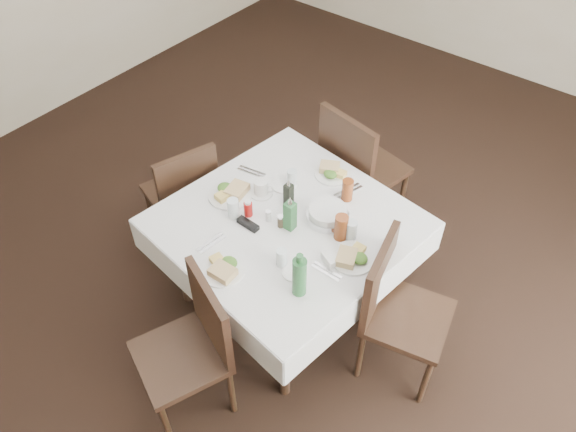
% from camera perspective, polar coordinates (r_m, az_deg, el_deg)
% --- Properties ---
extents(ground_plane, '(7.00, 7.00, 0.00)m').
position_cam_1_polar(ground_plane, '(4.06, -0.02, -5.04)').
color(ground_plane, black).
extents(room_shell, '(6.04, 7.04, 2.80)m').
position_cam_1_polar(room_shell, '(2.95, -0.03, 16.74)').
color(room_shell, beige).
rests_on(room_shell, ground).
extents(dining_table, '(1.48, 1.48, 0.76)m').
position_cam_1_polar(dining_table, '(3.35, -0.14, -1.48)').
color(dining_table, black).
rests_on(dining_table, ground).
extents(chair_north, '(0.58, 0.58, 1.04)m').
position_cam_1_polar(chair_north, '(3.96, 6.97, 5.18)').
color(chair_north, black).
rests_on(chair_north, ground).
extents(chair_south, '(0.58, 0.58, 0.94)m').
position_cam_1_polar(chair_south, '(3.09, -9.48, -12.47)').
color(chair_south, black).
rests_on(chair_south, ground).
extents(chair_east, '(0.54, 0.54, 0.95)m').
position_cam_1_polar(chair_east, '(3.23, 10.75, -8.74)').
color(chair_east, black).
rests_on(chair_east, ground).
extents(chair_west, '(0.54, 0.54, 0.91)m').
position_cam_1_polar(chair_west, '(3.90, -10.50, 2.48)').
color(chair_west, black).
rests_on(chair_west, ground).
extents(meal_north, '(0.24, 0.24, 0.05)m').
position_cam_1_polar(meal_north, '(3.59, 4.51, 4.50)').
color(meal_north, white).
rests_on(meal_north, dining_table).
extents(meal_south, '(0.26, 0.26, 0.06)m').
position_cam_1_polar(meal_south, '(3.04, -6.59, -5.28)').
color(meal_south, white).
rests_on(meal_south, dining_table).
extents(meal_east, '(0.25, 0.25, 0.05)m').
position_cam_1_polar(meal_east, '(3.10, 6.57, -4.16)').
color(meal_east, white).
rests_on(meal_east, dining_table).
extents(meal_west, '(0.27, 0.27, 0.06)m').
position_cam_1_polar(meal_west, '(3.45, -5.85, 2.40)').
color(meal_west, white).
rests_on(meal_west, dining_table).
extents(side_plate_a, '(0.18, 0.18, 0.01)m').
position_cam_1_polar(side_plate_a, '(3.52, -0.37, 3.28)').
color(side_plate_a, white).
rests_on(side_plate_a, dining_table).
extents(side_plate_b, '(0.14, 0.14, 0.01)m').
position_cam_1_polar(side_plate_b, '(3.03, 0.66, -5.71)').
color(side_plate_b, white).
rests_on(side_plate_b, dining_table).
extents(water_n, '(0.06, 0.06, 0.12)m').
position_cam_1_polar(water_n, '(3.48, 0.41, 3.85)').
color(water_n, silver).
rests_on(water_n, dining_table).
extents(water_s, '(0.06, 0.06, 0.11)m').
position_cam_1_polar(water_s, '(3.03, -0.65, -4.24)').
color(water_s, silver).
rests_on(water_s, dining_table).
extents(water_e, '(0.07, 0.07, 0.13)m').
position_cam_1_polar(water_e, '(3.17, 6.42, -1.43)').
color(water_e, silver).
rests_on(water_e, dining_table).
extents(water_w, '(0.07, 0.07, 0.13)m').
position_cam_1_polar(water_w, '(3.29, -5.58, 0.78)').
color(water_w, silver).
rests_on(water_w, dining_table).
extents(iced_tea_a, '(0.07, 0.07, 0.14)m').
position_cam_1_polar(iced_tea_a, '(3.40, 6.05, 2.65)').
color(iced_tea_a, brown).
rests_on(iced_tea_a, dining_table).
extents(iced_tea_b, '(0.08, 0.08, 0.16)m').
position_cam_1_polar(iced_tea_b, '(3.16, 5.42, -1.15)').
color(iced_tea_b, brown).
rests_on(iced_tea_b, dining_table).
extents(bread_basket, '(0.25, 0.25, 0.08)m').
position_cam_1_polar(bread_basket, '(3.28, 4.05, 0.19)').
color(bread_basket, silver).
rests_on(bread_basket, dining_table).
extents(oil_cruet_dark, '(0.05, 0.05, 0.20)m').
position_cam_1_polar(oil_cruet_dark, '(3.33, 0.06, 2.26)').
color(oil_cruet_dark, black).
rests_on(oil_cruet_dark, dining_table).
extents(oil_cruet_green, '(0.06, 0.06, 0.24)m').
position_cam_1_polar(oil_cruet_green, '(3.18, 0.21, 0.13)').
color(oil_cruet_green, '#276331').
rests_on(oil_cruet_green, dining_table).
extents(ketchup_bottle, '(0.05, 0.05, 0.11)m').
position_cam_1_polar(ketchup_bottle, '(3.30, -4.07, 0.77)').
color(ketchup_bottle, '#B21311').
rests_on(ketchup_bottle, dining_table).
extents(salt_shaker, '(0.03, 0.03, 0.07)m').
position_cam_1_polar(salt_shaker, '(3.27, -2.00, 0.01)').
color(salt_shaker, white).
rests_on(salt_shaker, dining_table).
extents(pepper_shaker, '(0.04, 0.04, 0.08)m').
position_cam_1_polar(pepper_shaker, '(3.23, -0.75, -0.52)').
color(pepper_shaker, '#3D3221').
rests_on(pepper_shaker, dining_table).
extents(coffee_mug, '(0.15, 0.14, 0.10)m').
position_cam_1_polar(coffee_mug, '(3.43, -2.71, 2.84)').
color(coffee_mug, white).
rests_on(coffee_mug, dining_table).
extents(sunglasses, '(0.14, 0.05, 0.03)m').
position_cam_1_polar(sunglasses, '(3.26, -4.08, -0.83)').
color(sunglasses, black).
rests_on(sunglasses, dining_table).
extents(green_bottle, '(0.08, 0.08, 0.29)m').
position_cam_1_polar(green_bottle, '(2.85, 1.17, -6.13)').
color(green_bottle, '#276331').
rests_on(green_bottle, dining_table).
extents(sugar_caddy, '(0.12, 0.09, 0.05)m').
position_cam_1_polar(sugar_caddy, '(3.07, 4.26, -4.36)').
color(sugar_caddy, white).
rests_on(sugar_caddy, dining_table).
extents(cutlery_n, '(0.10, 0.20, 0.01)m').
position_cam_1_polar(cutlery_n, '(3.49, 6.14, 2.55)').
color(cutlery_n, silver).
rests_on(cutlery_n, dining_table).
extents(cutlery_s, '(0.07, 0.19, 0.01)m').
position_cam_1_polar(cutlery_s, '(3.20, -7.81, -2.73)').
color(cutlery_s, silver).
rests_on(cutlery_s, dining_table).
extents(cutlery_e, '(0.18, 0.04, 0.01)m').
position_cam_1_polar(cutlery_e, '(3.04, 3.94, -5.64)').
color(cutlery_e, silver).
rests_on(cutlery_e, dining_table).
extents(cutlery_w, '(0.20, 0.08, 0.01)m').
position_cam_1_polar(cutlery_w, '(3.62, -3.74, 4.50)').
color(cutlery_w, silver).
rests_on(cutlery_w, dining_table).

